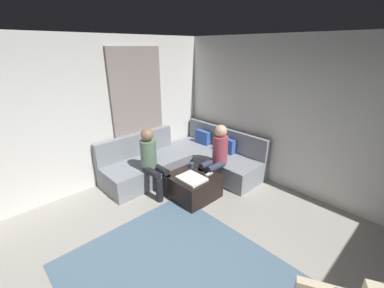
% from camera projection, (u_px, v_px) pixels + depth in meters
% --- Properties ---
extents(wall_back, '(6.00, 0.12, 2.70)m').
position_uv_depth(wall_back, '(319.00, 122.00, 4.02)').
color(wall_back, silver).
rests_on(wall_back, ground_plane).
extents(wall_left, '(0.12, 6.00, 2.70)m').
position_uv_depth(wall_left, '(67.00, 120.00, 4.13)').
color(wall_left, silver).
rests_on(wall_left, ground_plane).
extents(curtain_panel, '(0.06, 1.10, 2.50)m').
position_uv_depth(curtain_panel, '(138.00, 113.00, 4.93)').
color(curtain_panel, gray).
rests_on(curtain_panel, ground_plane).
extents(area_rug, '(2.60, 2.20, 0.01)m').
position_uv_depth(area_rug, '(181.00, 279.00, 2.84)').
color(area_rug, slate).
rests_on(area_rug, ground_plane).
extents(sectional_couch, '(2.10, 2.55, 0.87)m').
position_uv_depth(sectional_couch, '(186.00, 161.00, 5.15)').
color(sectional_couch, gray).
rests_on(sectional_couch, ground_plane).
extents(ottoman, '(0.76, 0.76, 0.42)m').
position_uv_depth(ottoman, '(193.00, 186.00, 4.36)').
color(ottoman, black).
rests_on(ottoman, ground_plane).
extents(folded_blanket, '(0.44, 0.36, 0.04)m').
position_uv_depth(folded_blanket, '(192.00, 179.00, 4.13)').
color(folded_blanket, white).
rests_on(folded_blanket, ottoman).
extents(coffee_mug, '(0.08, 0.08, 0.10)m').
position_uv_depth(coffee_mug, '(192.00, 165.00, 4.53)').
color(coffee_mug, '#334C72').
rests_on(coffee_mug, ottoman).
extents(game_remote, '(0.05, 0.15, 0.02)m').
position_uv_depth(game_remote, '(209.00, 174.00, 4.30)').
color(game_remote, white).
rests_on(game_remote, ottoman).
extents(person_on_couch_back, '(0.30, 0.60, 1.20)m').
position_uv_depth(person_on_couch_back, '(216.00, 154.00, 4.51)').
color(person_on_couch_back, '#2D3347').
rests_on(person_on_couch_back, ground_plane).
extents(person_on_couch_side, '(0.60, 0.30, 1.20)m').
position_uv_depth(person_on_couch_side, '(152.00, 159.00, 4.32)').
color(person_on_couch_side, black).
rests_on(person_on_couch_side, ground_plane).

